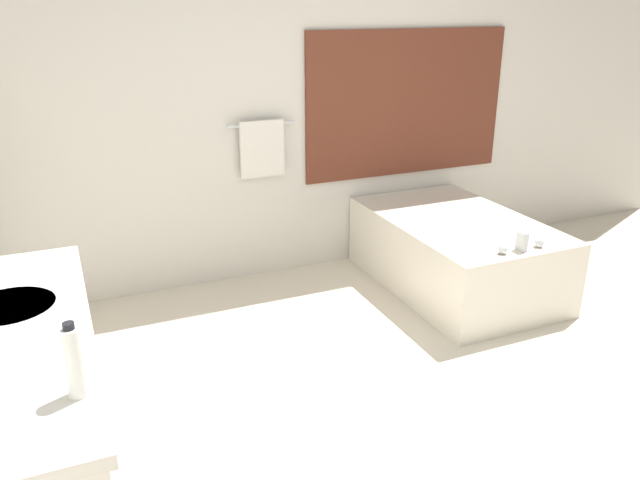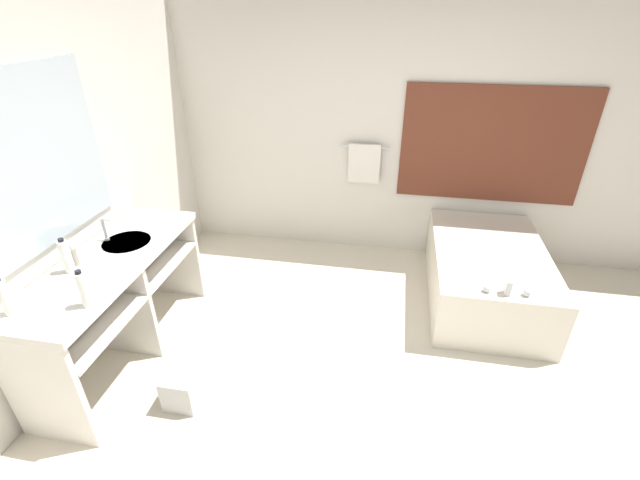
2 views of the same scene
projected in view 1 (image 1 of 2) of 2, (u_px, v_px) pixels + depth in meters
name	position (u px, v px, depth m)	size (l,w,h in m)	color
ground_plane	(468.00, 431.00, 3.03)	(16.00, 16.00, 0.00)	beige
wall_back_with_blinds	(301.00, 93.00, 4.47)	(7.40, 0.13, 2.70)	silver
vanity_counter	(19.00, 385.00, 2.31)	(0.57, 1.61, 0.86)	silver
bathtub	(455.00, 249.00, 4.49)	(0.95, 1.52, 0.64)	silver
water_bottle_2	(74.00, 362.00, 1.82)	(0.06, 0.06, 0.24)	silver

